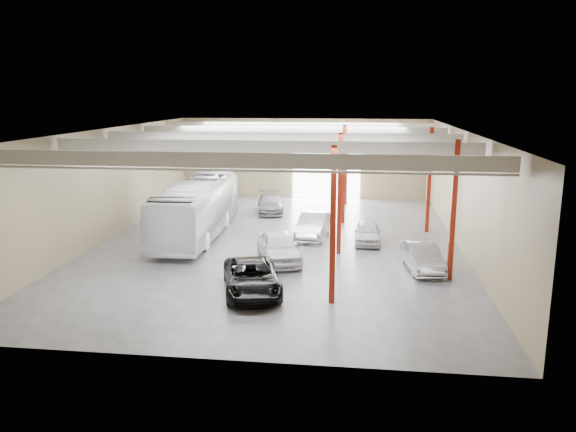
% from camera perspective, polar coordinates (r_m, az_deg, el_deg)
% --- Properties ---
extents(depot_shell, '(22.12, 32.12, 7.06)m').
position_cam_1_polar(depot_shell, '(34.75, -0.61, 5.46)').
color(depot_shell, '#45454A').
rests_on(depot_shell, ground).
extents(coach_bus, '(3.53, 13.17, 3.64)m').
position_cam_1_polar(coach_bus, '(36.92, -9.26, 0.74)').
color(coach_bus, white).
rests_on(coach_bus, ground).
extents(black_sedan, '(3.83, 5.86, 1.50)m').
position_cam_1_polar(black_sedan, '(26.32, -3.72, -6.26)').
color(black_sedan, black).
rests_on(black_sedan, ground).
extents(car_row_a, '(3.43, 5.28, 1.67)m').
position_cam_1_polar(car_row_a, '(31.12, -0.96, -3.14)').
color(car_row_a, silver).
rests_on(car_row_a, ground).
extents(car_row_b, '(2.12, 4.93, 1.58)m').
position_cam_1_polar(car_row_b, '(36.28, 2.58, -0.98)').
color(car_row_b, '#BDBCC2').
rests_on(car_row_b, ground).
extents(car_row_c, '(2.79, 5.02, 1.38)m').
position_cam_1_polar(car_row_c, '(44.05, -1.84, 1.27)').
color(car_row_c, slate).
rests_on(car_row_c, ground).
extents(car_right_near, '(2.10, 4.59, 1.46)m').
position_cam_1_polar(car_right_near, '(30.48, 13.49, -4.02)').
color(car_right_near, '#AFAFB4').
rests_on(car_right_near, ground).
extents(car_right_far, '(1.58, 3.91, 1.33)m').
position_cam_1_polar(car_right_far, '(35.33, 8.09, -1.66)').
color(car_right_far, silver).
rests_on(car_right_far, ground).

